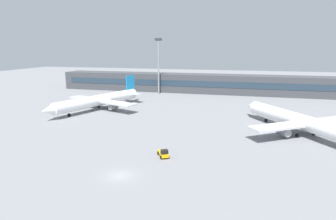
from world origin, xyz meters
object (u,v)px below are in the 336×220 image
airplane_near (299,121)px  airplane_mid (98,100)px  baggage_tug_yellow (164,153)px  floodlight_tower_west (158,62)px

airplane_near → airplane_mid: airplane_near is taller
baggage_tug_yellow → airplane_near: bearing=38.8°
baggage_tug_yellow → floodlight_tower_west: size_ratio=0.15×
airplane_mid → floodlight_tower_west: size_ratio=1.62×
airplane_near → baggage_tug_yellow: (-29.73, -23.93, -2.54)m
airplane_mid → baggage_tug_yellow: bearing=-47.2°
airplane_near → floodlight_tower_west: floodlight_tower_west is taller
airplane_near → baggage_tug_yellow: bearing=-141.2°
airplane_near → floodlight_tower_west: 75.40m
airplane_mid → floodlight_tower_west: 42.12m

